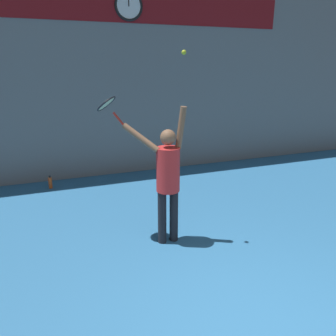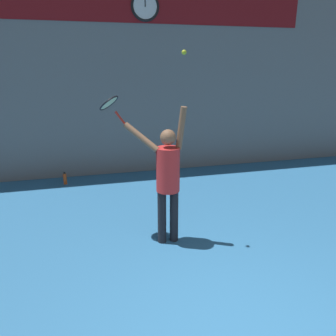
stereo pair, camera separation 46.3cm
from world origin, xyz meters
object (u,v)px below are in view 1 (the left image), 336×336
at_px(tennis_player, 167,175).
at_px(tennis_ball, 184,52).
at_px(tennis_racket, 107,105).
at_px(scoreboard_clock, 129,6).
at_px(water_bottle, 50,182).

xyz_separation_m(tennis_player, tennis_ball, (0.21, -0.05, 1.68)).
bearing_deg(tennis_ball, tennis_racket, 152.47).
xyz_separation_m(scoreboard_clock, tennis_player, (-0.39, -3.53, -2.78)).
relative_size(tennis_racket, tennis_ball, 6.69).
distance_m(tennis_ball, water_bottle, 4.47).
relative_size(tennis_player, tennis_racket, 4.82).
relative_size(scoreboard_clock, tennis_player, 0.31).
height_order(tennis_racket, tennis_ball, tennis_ball).
bearing_deg(tennis_racket, tennis_ball, -27.53).
bearing_deg(tennis_player, water_bottle, 118.28).
bearing_deg(scoreboard_clock, tennis_player, -96.28).
height_order(tennis_player, water_bottle, tennis_player).
height_order(tennis_player, tennis_ball, tennis_ball).
relative_size(scoreboard_clock, water_bottle, 2.23).
bearing_deg(water_bottle, tennis_racket, -70.95).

